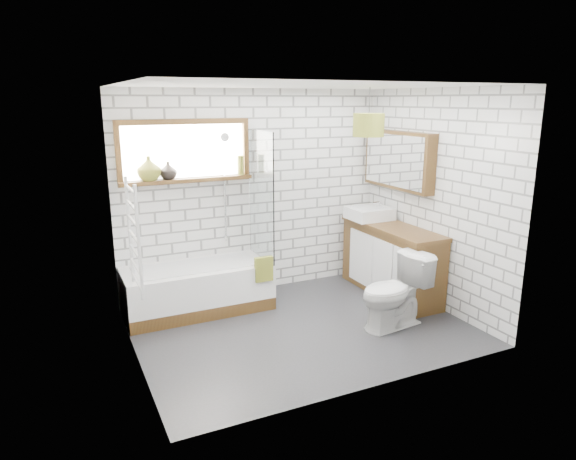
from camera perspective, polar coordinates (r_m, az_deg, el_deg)
name	(u,v)px	position (r m, az deg, el deg)	size (l,w,h in m)	color
floor	(302,328)	(5.59, 1.52, -10.84)	(3.40, 2.60, 0.01)	#262629
ceiling	(303,85)	(5.06, 1.71, 15.83)	(3.40, 2.60, 0.01)	white
wall_back	(255,193)	(6.35, -3.74, 4.11)	(3.40, 0.01, 2.50)	white
wall_front	(377,246)	(4.10, 9.89, -1.76)	(3.40, 0.01, 2.50)	white
wall_left	(128,232)	(4.69, -17.33, -0.18)	(0.01, 2.60, 2.50)	white
wall_right	(435,200)	(6.13, 15.99, 3.22)	(0.01, 2.60, 2.50)	white
window	(185,151)	(5.98, -11.34, 8.55)	(1.52, 0.16, 0.68)	#3C2510
towel_radiator	(134,237)	(4.70, -16.74, -0.71)	(0.06, 0.52, 1.00)	white
mirror_cabinet	(398,160)	(6.48, 12.16, 7.60)	(0.16, 1.20, 0.70)	#3C2510
shower_riser	(225,188)	(6.16, -7.06, 4.66)	(0.02, 0.02, 1.30)	silver
bathtub	(198,288)	(6.01, -10.01, -6.41)	(1.65, 0.73, 0.53)	white
shower_screen	(261,196)	(5.99, -2.99, 3.82)	(0.02, 0.72, 1.50)	white
towel_green	(264,269)	(5.81, -2.71, -4.36)	(0.21, 0.06, 0.29)	olive
towel_beige	(264,269)	(5.81, -2.71, -4.36)	(0.21, 0.05, 0.27)	tan
vanity	(391,260)	(6.49, 11.38, -3.29)	(0.50, 1.54, 0.88)	#3C2510
basin	(369,213)	(6.65, 9.02, 1.86)	(0.52, 0.45, 0.15)	white
tap	(380,208)	(6.73, 10.17, 2.48)	(0.03, 0.03, 0.17)	silver
toilet	(394,292)	(5.58, 11.74, -6.75)	(0.77, 0.44, 0.79)	white
vase_olive	(149,170)	(5.88, -15.18, 6.43)	(0.26, 0.26, 0.27)	olive
vase_dark	(168,172)	(5.93, -13.15, 6.27)	(0.19, 0.19, 0.20)	black
bottle	(241,167)	(6.16, -5.27, 7.00)	(0.07, 0.07, 0.23)	olive
pendant	(369,125)	(5.77, 8.95, 11.45)	(0.34, 0.34, 0.25)	olive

